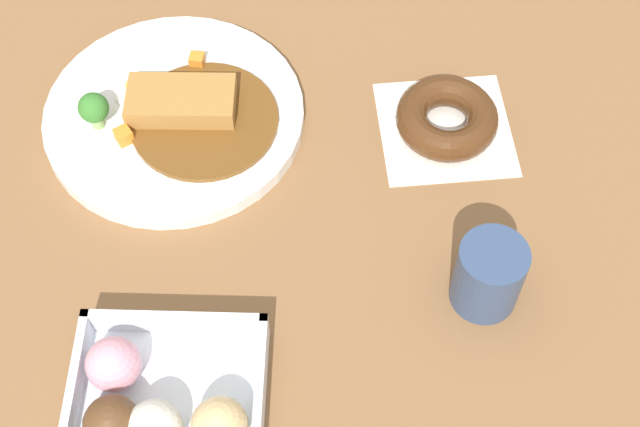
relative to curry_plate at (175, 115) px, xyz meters
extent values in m
plane|color=brown|center=(0.07, -0.15, -0.01)|extent=(1.60, 1.60, 0.00)
cylinder|color=white|center=(0.00, 0.00, 0.00)|extent=(0.29, 0.29, 0.02)
cylinder|color=brown|center=(0.03, -0.01, 0.01)|extent=(0.16, 0.16, 0.01)
cube|color=#A87538|center=(0.01, 0.00, 0.02)|extent=(0.12, 0.06, 0.02)
cylinder|color=white|center=(-0.05, 0.03, 0.01)|extent=(0.05, 0.05, 0.00)
ellipsoid|color=yellow|center=(-0.05, 0.03, 0.02)|extent=(0.02, 0.02, 0.01)
cylinder|color=#8CB766|center=(-0.08, -0.02, 0.01)|extent=(0.01, 0.01, 0.02)
sphere|color=#387A2D|center=(-0.08, -0.02, 0.03)|extent=(0.03, 0.03, 0.03)
cube|color=orange|center=(-0.05, -0.04, 0.01)|extent=(0.02, 0.02, 0.02)
cube|color=orange|center=(0.02, 0.07, 0.01)|extent=(0.02, 0.02, 0.02)
cube|color=silver|center=(0.03, -0.34, -0.01)|extent=(0.18, 0.16, 0.01)
cube|color=silver|center=(-0.05, -0.34, 0.01)|extent=(0.01, 0.16, 0.03)
cube|color=silver|center=(0.12, -0.34, 0.01)|extent=(0.01, 0.16, 0.03)
cube|color=silver|center=(0.03, -0.26, 0.01)|extent=(0.18, 0.01, 0.03)
sphere|color=brown|center=(-0.01, -0.37, 0.02)|extent=(0.05, 0.05, 0.05)
sphere|color=#DBB77A|center=(0.08, -0.36, 0.02)|extent=(0.05, 0.05, 0.05)
sphere|color=pink|center=(-0.02, -0.31, 0.02)|extent=(0.05, 0.05, 0.05)
cube|color=white|center=(0.30, 0.00, -0.01)|extent=(0.16, 0.16, 0.00)
torus|color=#4C2B14|center=(0.30, 0.00, 0.01)|extent=(0.11, 0.11, 0.04)
cylinder|color=#33476B|center=(0.33, -0.21, 0.03)|extent=(0.07, 0.07, 0.08)
camera|label=1|loc=(0.18, -0.64, 0.81)|focal=51.97mm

